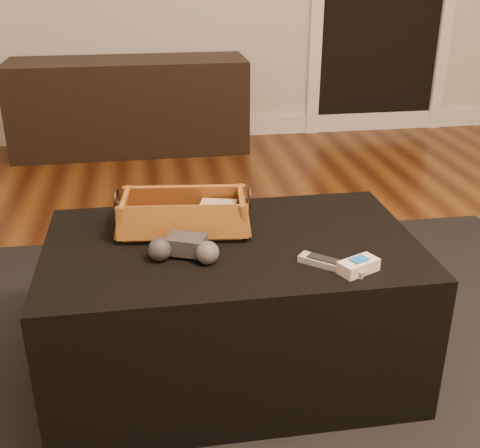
{
  "coord_description": "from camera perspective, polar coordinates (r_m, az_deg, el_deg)",
  "views": [
    {
      "loc": [
        -0.28,
        -1.23,
        1.14
      ],
      "look_at": [
        -0.05,
        0.19,
        0.49
      ],
      "focal_mm": 45.0,
      "sensor_mm": 36.0,
      "label": 1
    }
  ],
  "objects": [
    {
      "name": "floor",
      "position": [
        1.71,
        2.91,
        -17.98
      ],
      "size": [
        5.0,
        5.5,
        0.01
      ],
      "primitive_type": "cube",
      "color": "brown",
      "rests_on": "ground"
    },
    {
      "name": "baseboard",
      "position": [
        4.12,
        -4.9,
        9.0
      ],
      "size": [
        5.0,
        0.04,
        0.12
      ],
      "primitive_type": "cube",
      "color": "white",
      "rests_on": "floor"
    },
    {
      "name": "media_cabinet",
      "position": [
        3.84,
        -10.38,
        10.96
      ],
      "size": [
        1.43,
        0.45,
        0.56
      ],
      "primitive_type": "cube",
      "color": "black",
      "rests_on": "floor"
    },
    {
      "name": "area_rug",
      "position": [
        1.81,
        -0.49,
        -14.61
      ],
      "size": [
        2.6,
        2.0,
        0.01
      ],
      "primitive_type": "cube",
      "color": "black",
      "rests_on": "floor"
    },
    {
      "name": "ottoman",
      "position": [
        1.72,
        -0.77,
        -7.97
      ],
      "size": [
        1.0,
        0.6,
        0.42
      ],
      "primitive_type": "cube",
      "color": "black",
      "rests_on": "area_rug"
    },
    {
      "name": "tv_remote",
      "position": [
        1.68,
        -5.96,
        -0.05
      ],
      "size": [
        0.19,
        0.04,
        0.02
      ],
      "primitive_type": "cube",
      "rotation": [
        0.0,
        0.0,
        -0.01
      ],
      "color": "black",
      "rests_on": "wicker_basket"
    },
    {
      "name": "cloth_bundle",
      "position": [
        1.7,
        -2.05,
        1.14
      ],
      "size": [
        0.12,
        0.09,
        0.06
      ],
      "primitive_type": "cube",
      "rotation": [
        0.0,
        0.0,
        -0.29
      ],
      "color": "tan",
      "rests_on": "wicker_basket"
    },
    {
      "name": "wicker_basket",
      "position": [
        1.68,
        -5.34,
        0.79
      ],
      "size": [
        0.39,
        0.23,
        0.13
      ],
      "color": "#975022",
      "rests_on": "ottoman"
    },
    {
      "name": "game_controller",
      "position": [
        1.53,
        -5.27,
        -2.32
      ],
      "size": [
        0.19,
        0.14,
        0.06
      ],
      "color": "#2F2F31",
      "rests_on": "ottoman"
    },
    {
      "name": "silver_remote",
      "position": [
        1.51,
        8.73,
        -3.77
      ],
      "size": [
        0.16,
        0.14,
        0.02
      ],
      "color": "#ACB0B4",
      "rests_on": "ottoman"
    },
    {
      "name": "cream_gadget",
      "position": [
        1.49,
        11.16,
        -3.91
      ],
      "size": [
        0.11,
        0.09,
        0.04
      ],
      "color": "silver",
      "rests_on": "ottoman"
    }
  ]
}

